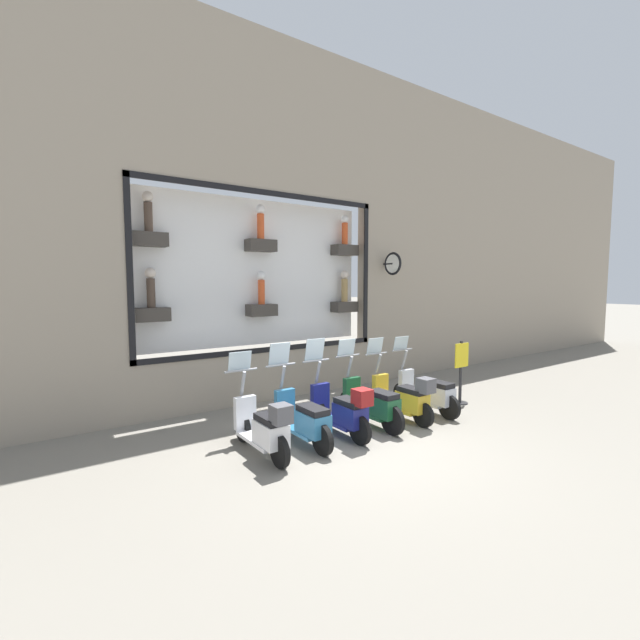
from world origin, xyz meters
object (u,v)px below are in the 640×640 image
at_px(scooter_navy_3, 342,411).
at_px(scooter_white_5, 264,428).
at_px(shop_sign_post, 461,371).
at_px(scooter_teal_4, 304,420).
at_px(scooter_yellow_1, 404,398).
at_px(scooter_green_2, 373,404).
at_px(scooter_silver_0, 428,393).

distance_m(scooter_navy_3, scooter_white_5, 1.58).
height_order(scooter_navy_3, shop_sign_post, scooter_navy_3).
xyz_separation_m(scooter_navy_3, scooter_teal_4, (0.06, 0.79, -0.04)).
bearing_deg(scooter_yellow_1, shop_sign_post, -86.36).
bearing_deg(scooter_navy_3, scooter_white_5, 90.17).
xyz_separation_m(scooter_navy_3, scooter_white_5, (-0.00, 1.58, -0.01)).
bearing_deg(scooter_white_5, shop_sign_post, -88.64).
distance_m(scooter_yellow_1, scooter_white_5, 3.15).
bearing_deg(scooter_green_2, scooter_white_5, 91.62).
height_order(scooter_yellow_1, scooter_navy_3, scooter_navy_3).
distance_m(scooter_green_2, scooter_navy_3, 0.79).
bearing_deg(scooter_white_5, scooter_navy_3, -89.83).
bearing_deg(scooter_white_5, scooter_green_2, -88.38).
bearing_deg(shop_sign_post, scooter_teal_4, 90.74).
relative_size(scooter_green_2, scooter_navy_3, 1.00).
height_order(scooter_navy_3, scooter_teal_4, scooter_navy_3).
relative_size(scooter_silver_0, scooter_yellow_1, 1.00).
xyz_separation_m(scooter_silver_0, scooter_white_5, (-0.06, 3.94, 0.04)).
bearing_deg(scooter_teal_4, scooter_navy_3, -94.41).
height_order(scooter_yellow_1, scooter_teal_4, scooter_teal_4).
height_order(scooter_yellow_1, scooter_green_2, scooter_green_2).
xyz_separation_m(scooter_green_2, shop_sign_post, (0.05, -2.74, 0.32)).
height_order(scooter_green_2, scooter_teal_4, scooter_teal_4).
relative_size(scooter_silver_0, scooter_green_2, 0.99).
relative_size(scooter_navy_3, shop_sign_post, 1.24).
distance_m(scooter_white_5, shop_sign_post, 5.12).
bearing_deg(scooter_green_2, scooter_teal_4, 90.05).
relative_size(scooter_silver_0, scooter_teal_4, 1.00).
bearing_deg(shop_sign_post, scooter_silver_0, 92.94).
distance_m(scooter_silver_0, scooter_teal_4, 3.15).
bearing_deg(scooter_silver_0, scooter_navy_3, 91.38).
bearing_deg(scooter_teal_4, scooter_white_5, 94.75).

